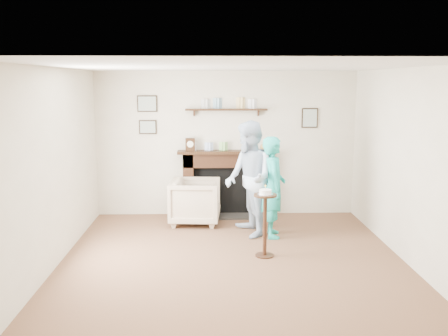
{
  "coord_description": "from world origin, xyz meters",
  "views": [
    {
      "loc": [
        -0.31,
        -6.12,
        2.32
      ],
      "look_at": [
        -0.09,
        0.9,
        1.1
      ],
      "focal_mm": 40.0,
      "sensor_mm": 36.0,
      "label": 1
    }
  ],
  "objects": [
    {
      "name": "woman",
      "position": [
        0.66,
        1.17,
        0.0
      ],
      "size": [
        0.37,
        0.56,
        1.53
      ],
      "primitive_type": "imported",
      "rotation": [
        0.0,
        0.0,
        1.55
      ],
      "color": "teal",
      "rests_on": "ground"
    },
    {
      "name": "room_shell",
      "position": [
        -0.0,
        0.69,
        1.62
      ],
      "size": [
        4.54,
        5.02,
        2.52
      ],
      "color": "beige",
      "rests_on": "ground"
    },
    {
      "name": "pedestal_table",
      "position": [
        0.44,
        0.29,
        0.6
      ],
      "size": [
        0.31,
        0.31,
        0.98
      ],
      "color": "black",
      "rests_on": "ground"
    },
    {
      "name": "ground",
      "position": [
        0.0,
        0.0,
        0.0
      ],
      "size": [
        5.0,
        5.0,
        0.0
      ],
      "primitive_type": "plane",
      "color": "brown",
      "rests_on": "ground"
    },
    {
      "name": "man",
      "position": [
        0.3,
        1.23,
        0.0
      ],
      "size": [
        0.85,
        0.99,
        1.75
      ],
      "primitive_type": "imported",
      "rotation": [
        0.0,
        0.0,
        -1.33
      ],
      "color": "silver",
      "rests_on": "ground"
    },
    {
      "name": "armchair",
      "position": [
        -0.53,
        1.9,
        0.0
      ],
      "size": [
        0.87,
        0.85,
        0.74
      ],
      "primitive_type": "imported",
      "rotation": [
        0.0,
        0.0,
        1.5
      ],
      "color": "tan",
      "rests_on": "ground"
    }
  ]
}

